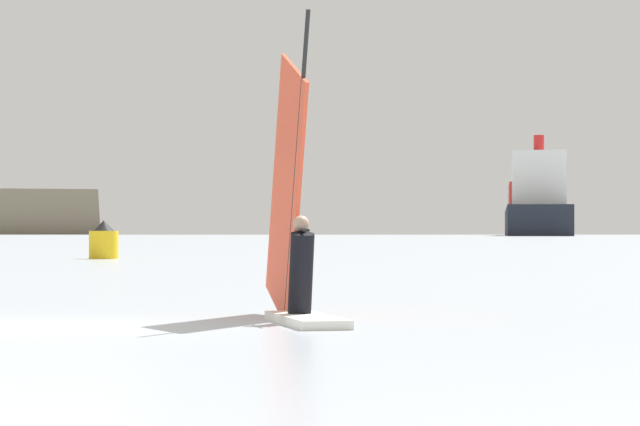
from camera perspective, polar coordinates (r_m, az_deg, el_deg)
ground_plane at (r=18.83m, az=-10.95°, el=-4.47°), size 4000.00×4000.00×0.00m
windsurfer at (r=19.82m, az=-0.98°, el=-1.20°), size 1.00×4.03×4.34m
cargo_ship at (r=628.13m, az=8.45°, el=-0.06°), size 64.83×198.41×38.57m
distant_headland at (r=1282.86m, az=2.53°, el=-0.14°), size 1296.02×634.59×31.50m
channel_buoy at (r=68.05m, az=-8.53°, el=-1.13°), size 1.37×1.37×1.80m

